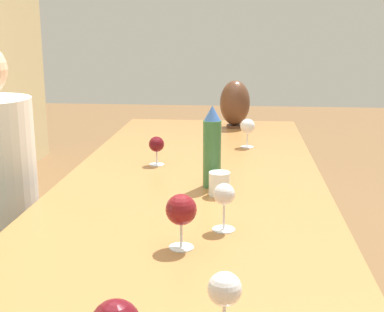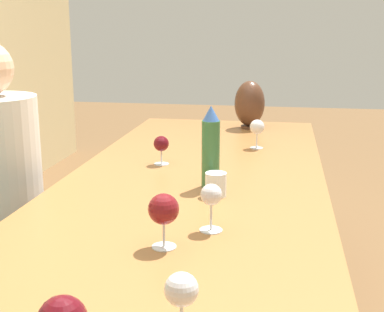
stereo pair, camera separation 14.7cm
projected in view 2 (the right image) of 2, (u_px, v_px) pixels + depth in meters
dining_table at (181, 216)px, 1.82m from camera, size 3.11×1.00×0.72m
water_bottle at (211, 148)px, 1.92m from camera, size 0.07×0.07×0.30m
water_tumbler at (216, 184)px, 1.84m from camera, size 0.07×0.07×0.08m
vase at (250, 104)px, 3.02m from camera, size 0.17×0.17×0.27m
wine_glass_0 at (164, 210)px, 1.40m from camera, size 0.08×0.08×0.15m
wine_glass_1 at (181, 292)px, 0.98m from camera, size 0.06×0.06×0.14m
wine_glass_2 at (161, 145)px, 2.25m from camera, size 0.07×0.07×0.12m
wine_glass_3 at (257, 128)px, 2.54m from camera, size 0.07×0.07×0.14m
wine_glass_5 at (211, 197)px, 1.52m from camera, size 0.07×0.07×0.14m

